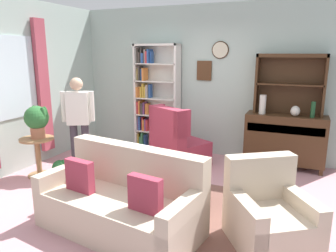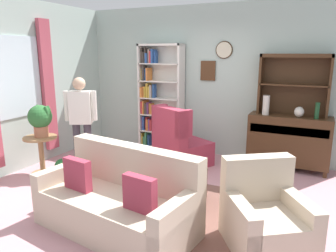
% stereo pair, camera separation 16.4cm
% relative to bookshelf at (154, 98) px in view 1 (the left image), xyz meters
% --- Properties ---
extents(ground_plane, '(5.40, 4.60, 0.02)m').
position_rel_bookshelf_xyz_m(ground_plane, '(0.96, -1.94, -1.07)').
color(ground_plane, '#C68C93').
extents(wall_back, '(5.00, 0.09, 2.80)m').
position_rel_bookshelf_xyz_m(wall_back, '(0.96, 0.19, 0.35)').
color(wall_back, '#ADC1B7').
rests_on(wall_back, ground_plane).
extents(wall_left, '(0.16, 4.20, 2.80)m').
position_rel_bookshelf_xyz_m(wall_left, '(-1.56, -1.95, 0.34)').
color(wall_left, '#ADC1B7').
rests_on(wall_left, ground_plane).
extents(area_rug, '(2.21, 1.86, 0.01)m').
position_rel_bookshelf_xyz_m(area_rug, '(1.16, -2.24, -1.05)').
color(area_rug, brown).
rests_on(area_rug, ground_plane).
extents(bookshelf, '(0.90, 0.30, 2.10)m').
position_rel_bookshelf_xyz_m(bookshelf, '(0.00, 0.00, 0.00)').
color(bookshelf, silver).
rests_on(bookshelf, ground_plane).
extents(sideboard, '(1.30, 0.45, 0.92)m').
position_rel_bookshelf_xyz_m(sideboard, '(2.51, -0.08, -0.55)').
color(sideboard, '#422816').
rests_on(sideboard, ground_plane).
extents(sideboard_hutch, '(1.10, 0.26, 1.00)m').
position_rel_bookshelf_xyz_m(sideboard_hutch, '(2.51, 0.02, 0.50)').
color(sideboard_hutch, '#422816').
rests_on(sideboard_hutch, sideboard).
extents(vase_tall, '(0.11, 0.11, 0.32)m').
position_rel_bookshelf_xyz_m(vase_tall, '(2.12, -0.16, 0.02)').
color(vase_tall, beige).
rests_on(vase_tall, sideboard).
extents(vase_round, '(0.15, 0.15, 0.17)m').
position_rel_bookshelf_xyz_m(vase_round, '(2.64, -0.15, -0.05)').
color(vase_round, beige).
rests_on(vase_round, sideboard).
extents(bottle_wine, '(0.07, 0.07, 0.26)m').
position_rel_bookshelf_xyz_m(bottle_wine, '(2.90, -0.17, -0.01)').
color(bottle_wine, '#194223').
rests_on(bottle_wine, sideboard).
extents(couch_floral, '(1.91, 1.11, 0.90)m').
position_rel_bookshelf_xyz_m(couch_floral, '(0.99, -2.89, -0.75)').
color(couch_floral, beige).
rests_on(couch_floral, ground_plane).
extents(armchair_floral, '(1.06, 1.07, 0.88)m').
position_rel_bookshelf_xyz_m(armchair_floral, '(2.53, -2.53, -0.77)').
color(armchair_floral, beige).
rests_on(armchair_floral, ground_plane).
extents(wingback_chair, '(1.07, 1.08, 1.05)m').
position_rel_bookshelf_xyz_m(wingback_chair, '(0.79, -0.73, -0.67)').
color(wingback_chair, '#A33347').
rests_on(wingback_chair, ground_plane).
extents(plant_stand, '(0.52, 0.52, 0.63)m').
position_rel_bookshelf_xyz_m(plant_stand, '(-1.05, -2.06, -0.67)').
color(plant_stand, '#997047').
rests_on(plant_stand, ground_plane).
extents(potted_plant_large, '(0.37, 0.37, 0.51)m').
position_rel_bookshelf_xyz_m(potted_plant_large, '(-1.02, -2.04, -0.13)').
color(potted_plant_large, '#AD6B4C').
rests_on(potted_plant_large, plant_stand).
extents(potted_plant_small, '(0.23, 0.23, 0.31)m').
position_rel_bookshelf_xyz_m(potted_plant_small, '(-0.63, -2.05, -0.87)').
color(potted_plant_small, gray).
rests_on(potted_plant_small, ground_plane).
extents(person_reading, '(0.50, 0.33, 1.56)m').
position_rel_bookshelf_xyz_m(person_reading, '(-0.53, -1.67, -0.15)').
color(person_reading, '#38333D').
rests_on(person_reading, ground_plane).
extents(coffee_table, '(0.80, 0.50, 0.42)m').
position_rel_bookshelf_xyz_m(coffee_table, '(1.25, -1.97, -0.70)').
color(coffee_table, '#422816').
rests_on(coffee_table, ground_plane).
extents(book_stack, '(0.21, 0.16, 0.11)m').
position_rel_bookshelf_xyz_m(book_stack, '(1.17, -1.99, -0.58)').
color(book_stack, '#CC7233').
rests_on(book_stack, coffee_table).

